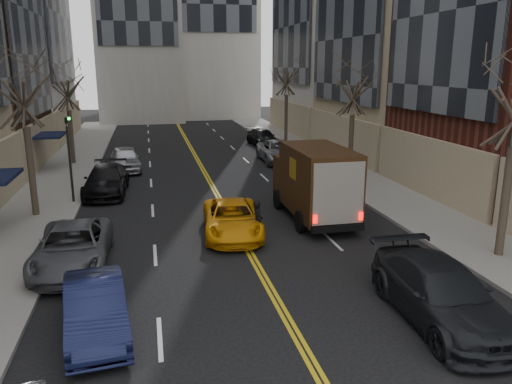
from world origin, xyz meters
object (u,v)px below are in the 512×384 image
Objects in this scene: ups_truck at (314,183)px; observer_sedan at (441,293)px; taxi at (232,219)px; pedestrian at (258,221)px.

observer_sedan is at bearing -87.83° from ups_truck.
pedestrian is (0.84, -1.13, 0.18)m from taxi.
observer_sedan is 3.23× the size of pedestrian.
ups_truck is 4.13m from pedestrian.
pedestrian reaches higher than taxi.
observer_sedan is at bearing -154.23° from pedestrian.
observer_sedan is at bearing -56.87° from taxi.
ups_truck is at bearing -52.40° from pedestrian.
ups_truck reaches higher than observer_sedan.
pedestrian is (-3.56, 7.16, 0.07)m from observer_sedan.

